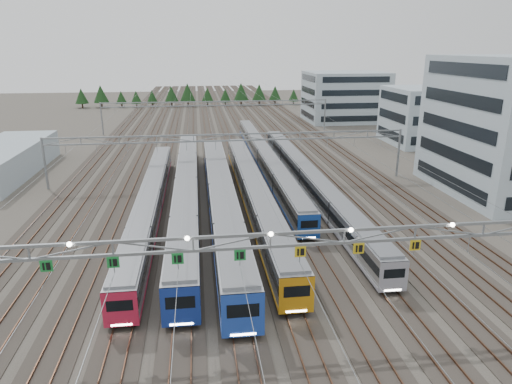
{
  "coord_description": "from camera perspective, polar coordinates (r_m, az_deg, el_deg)",
  "views": [
    {
      "loc": [
        -4.99,
        -30.3,
        20.81
      ],
      "look_at": [
        2.0,
        23.46,
        3.5
      ],
      "focal_mm": 32.0,
      "sensor_mm": 36.0,
      "label": 1
    }
  ],
  "objects": [
    {
      "name": "treeline",
      "position": [
        171.32,
        -6.14,
        12.06
      ],
      "size": [
        93.8,
        5.6,
        7.02
      ],
      "color": "#332114",
      "rests_on": "ground"
    },
    {
      "name": "train_c",
      "position": [
        58.79,
        -4.36,
        -0.66
      ],
      "size": [
        3.19,
        55.01,
        4.17
      ],
      "color": "black",
      "rests_on": "ground"
    },
    {
      "name": "train_d",
      "position": [
        61.85,
        -0.34,
        0.13
      ],
      "size": [
        2.88,
        55.38,
        3.75
      ],
      "color": "black",
      "rests_on": "ground"
    },
    {
      "name": "gantry_far",
      "position": [
        116.31,
        -4.97,
        10.52
      ],
      "size": [
        56.36,
        0.36,
        8.0
      ],
      "color": "gray",
      "rests_on": "ground"
    },
    {
      "name": "west_shed",
      "position": [
        88.28,
        -29.05,
        3.45
      ],
      "size": [
        10.0,
        30.0,
        4.88
      ],
      "primitive_type": "cube",
      "color": "#A3B4C2",
      "rests_on": "ground"
    },
    {
      "name": "ground",
      "position": [
        37.1,
        1.68,
        -16.42
      ],
      "size": [
        400.0,
        400.0,
        0.0
      ],
      "primitive_type": "plane",
      "color": "#47423A",
      "rests_on": "ground"
    },
    {
      "name": "train_e",
      "position": [
        81.52,
        1.08,
        4.32
      ],
      "size": [
        2.59,
        66.62,
        3.37
      ],
      "color": "black",
      "rests_on": "ground"
    },
    {
      "name": "track_bed",
      "position": [
        131.82,
        -5.22,
        9.21
      ],
      "size": [
        54.0,
        260.0,
        5.42
      ],
      "color": "#2D2823",
      "rests_on": "ground"
    },
    {
      "name": "depot_bldg_north",
      "position": [
        137.79,
        11.04,
        11.63
      ],
      "size": [
        22.0,
        18.0,
        13.94
      ],
      "primitive_type": "cube",
      "color": "#A3B4C2",
      "rests_on": "ground"
    },
    {
      "name": "train_b",
      "position": [
        62.89,
        -8.67,
        0.3
      ],
      "size": [
        3.0,
        59.75,
        3.92
      ],
      "color": "black",
      "rests_on": "ground"
    },
    {
      "name": "gantry_mid",
      "position": [
        71.94,
        -3.3,
        6.11
      ],
      "size": [
        56.36,
        0.36,
        8.0
      ],
      "color": "gray",
      "rests_on": "ground"
    },
    {
      "name": "train_a",
      "position": [
        59.82,
        -13.03,
        -1.1
      ],
      "size": [
        2.68,
        51.34,
        3.48
      ],
      "color": "black",
      "rests_on": "ground"
    },
    {
      "name": "depot_bldg_mid",
      "position": [
        108.83,
        20.03,
        8.92
      ],
      "size": [
        14.0,
        16.0,
        12.32
      ],
      "primitive_type": "cube",
      "color": "#A3B4C2",
      "rests_on": "ground"
    },
    {
      "name": "train_f",
      "position": [
        69.07,
        6.49,
        1.74
      ],
      "size": [
        2.6,
        62.71,
        3.37
      ],
      "color": "black",
      "rests_on": "ground"
    },
    {
      "name": "gantry_near",
      "position": [
        33.52,
        1.74,
        -6.47
      ],
      "size": [
        56.36,
        0.61,
        8.08
      ],
      "color": "gray",
      "rests_on": "ground"
    }
  ]
}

